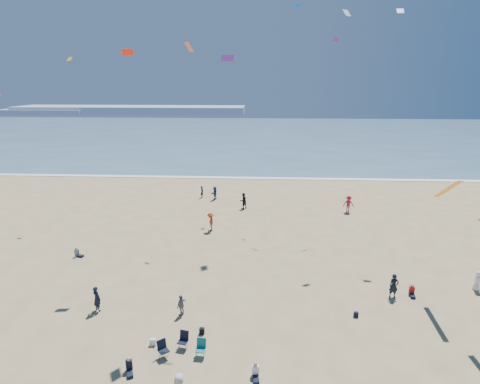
{
  "coord_description": "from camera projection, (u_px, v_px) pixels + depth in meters",
  "views": [
    {
      "loc": [
        3.1,
        -11.93,
        14.55
      ],
      "look_at": [
        2.0,
        8.0,
        8.66
      ],
      "focal_mm": 28.0,
      "sensor_mm": 36.0,
      "label": 1
    }
  ],
  "objects": [
    {
      "name": "ocean",
      "position": [
        250.0,
        135.0,
        106.67
      ],
      "size": [
        220.0,
        100.0,
        0.06
      ],
      "primitive_type": "cube",
      "color": "#476B84",
      "rests_on": "ground"
    },
    {
      "name": "surf_line",
      "position": [
        240.0,
        178.0,
        58.79
      ],
      "size": [
        220.0,
        1.2,
        0.08
      ],
      "primitive_type": "cube",
      "color": "white",
      "rests_on": "ground"
    },
    {
      "name": "headland_far",
      "position": [
        131.0,
        110.0,
        181.22
      ],
      "size": [
        110.0,
        20.0,
        3.2
      ],
      "primitive_type": "cube",
      "color": "#7A8EA8",
      "rests_on": "ground"
    },
    {
      "name": "headland_near",
      "position": [
        45.0,
        111.0,
        178.71
      ],
      "size": [
        40.0,
        14.0,
        2.0
      ],
      "primitive_type": "cube",
      "color": "#7A8EA8",
      "rests_on": "ground"
    },
    {
      "name": "standing_flyers",
      "position": [
        239.0,
        248.0,
        32.07
      ],
      "size": [
        35.46,
        44.33,
        1.94
      ],
      "color": "gray",
      "rests_on": "ground"
    },
    {
      "name": "seated_group",
      "position": [
        216.0,
        321.0,
        23.02
      ],
      "size": [
        27.47,
        15.47,
        0.84
      ],
      "color": "white",
      "rests_on": "ground"
    },
    {
      "name": "chair_cluster",
      "position": [
        182.0,
        346.0,
        20.66
      ],
      "size": [
        2.75,
        1.58,
        1.0
      ],
      "color": "black",
      "rests_on": "ground"
    },
    {
      "name": "white_tote",
      "position": [
        153.0,
        342.0,
        21.48
      ],
      "size": [
        0.35,
        0.2,
        0.4
      ],
      "primitive_type": "cube",
      "color": "silver",
      "rests_on": "ground"
    },
    {
      "name": "black_backpack",
      "position": [
        202.0,
        331.0,
        22.43
      ],
      "size": [
        0.3,
        0.22,
        0.38
      ],
      "primitive_type": "cube",
      "color": "black",
      "rests_on": "ground"
    },
    {
      "name": "navy_bag",
      "position": [
        356.0,
        314.0,
        24.07
      ],
      "size": [
        0.28,
        0.18,
        0.34
      ],
      "primitive_type": "cube",
      "color": "black",
      "rests_on": "ground"
    },
    {
      "name": "kites_aloft",
      "position": [
        361.0,
        86.0,
        24.08
      ],
      "size": [
        40.81,
        40.63,
        23.11
      ],
      "color": "orange",
      "rests_on": "ground"
    }
  ]
}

